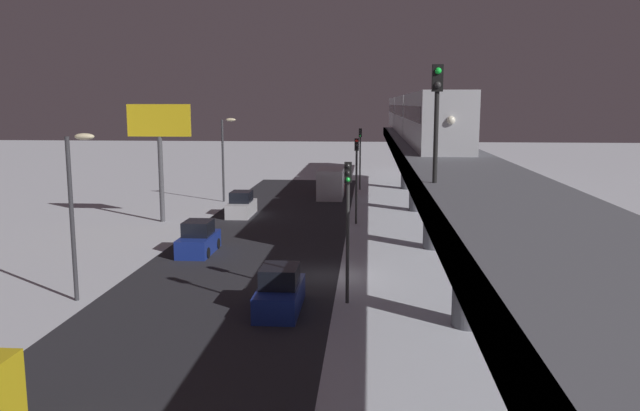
{
  "coord_description": "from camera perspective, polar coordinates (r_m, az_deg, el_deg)",
  "views": [
    {
      "loc": [
        -2.35,
        32.24,
        8.92
      ],
      "look_at": [
        0.91,
        -10.31,
        2.1
      ],
      "focal_mm": 35.75,
      "sensor_mm": 36.0,
      "label": 1
    }
  ],
  "objects": [
    {
      "name": "ground_plane",
      "position": [
        33.53,
        0.21,
        -6.34
      ],
      "size": [
        240.0,
        240.0,
        0.0
      ],
      "primitive_type": "plane",
      "color": "silver"
    },
    {
      "name": "avenue_asphalt",
      "position": [
        34.17,
        -7.63,
        -6.12
      ],
      "size": [
        11.0,
        84.73,
        0.01
      ],
      "primitive_type": "cube",
      "color": "#28282D",
      "rests_on": "ground_plane"
    },
    {
      "name": "elevated_railway",
      "position": [
        32.68,
        11.47,
        2.64
      ],
      "size": [
        5.0,
        84.73,
        6.23
      ],
      "color": "slate",
      "rests_on": "ground_plane"
    },
    {
      "name": "subway_train",
      "position": [
        60.69,
        8.37,
        8.13
      ],
      "size": [
        2.94,
        55.47,
        3.4
      ],
      "color": "#B7BABF",
      "rests_on": "elevated_railway"
    },
    {
      "name": "rail_signal",
      "position": [
        22.13,
        10.42,
        9.03
      ],
      "size": [
        0.36,
        0.41,
        4.0
      ],
      "color": "black",
      "rests_on": "elevated_railway"
    },
    {
      "name": "sedan_blue",
      "position": [
        39.16,
        -10.82,
        -3.07
      ],
      "size": [
        1.91,
        4.1,
        1.97
      ],
      "color": "navy",
      "rests_on": "ground_plane"
    },
    {
      "name": "sedan_white",
      "position": [
        51.7,
        -7.04,
        -0.02
      ],
      "size": [
        1.8,
        4.34,
        1.97
      ],
      "color": "silver",
      "rests_on": "ground_plane"
    },
    {
      "name": "sedan_blue_2",
      "position": [
        28.05,
        -3.62,
        -7.77
      ],
      "size": [
        1.8,
        4.24,
        1.97
      ],
      "rotation": [
        0.0,
        0.0,
        3.14
      ],
      "color": "navy",
      "rests_on": "ground_plane"
    },
    {
      "name": "delivery_van",
      "position": [
        61.82,
        1.02,
        2.05
      ],
      "size": [
        2.4,
        7.4,
        2.8
      ],
      "color": "#A51E1E",
      "rests_on": "ground_plane"
    },
    {
      "name": "traffic_light_near",
      "position": [
        28.21,
        2.5,
        -0.56
      ],
      "size": [
        0.32,
        0.44,
        6.4
      ],
      "color": "#2D2D2D",
      "rests_on": "ground_plane"
    },
    {
      "name": "traffic_light_mid",
      "position": [
        47.38,
        3.29,
        3.35
      ],
      "size": [
        0.32,
        0.44,
        6.4
      ],
      "color": "#2D2D2D",
      "rests_on": "ground_plane"
    },
    {
      "name": "traffic_light_far",
      "position": [
        66.63,
        3.62,
        5.0
      ],
      "size": [
        0.32,
        0.44,
        6.4
      ],
      "color": "#2D2D2D",
      "rests_on": "ground_plane"
    },
    {
      "name": "commercial_billboard",
      "position": [
        49.54,
        -14.19,
        6.39
      ],
      "size": [
        4.8,
        0.36,
        8.9
      ],
      "color": "#4C4C51",
      "rests_on": "ground_plane"
    },
    {
      "name": "street_lamp_near",
      "position": [
        30.49,
        -21.05,
        0.73
      ],
      "size": [
        1.35,
        0.44,
        7.65
      ],
      "color": "#38383D",
      "rests_on": "ground_plane"
    },
    {
      "name": "street_lamp_far",
      "position": [
        58.85,
        -8.49,
        4.99
      ],
      "size": [
        1.35,
        0.44,
        7.65
      ],
      "color": "#38383D",
      "rests_on": "ground_plane"
    }
  ]
}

